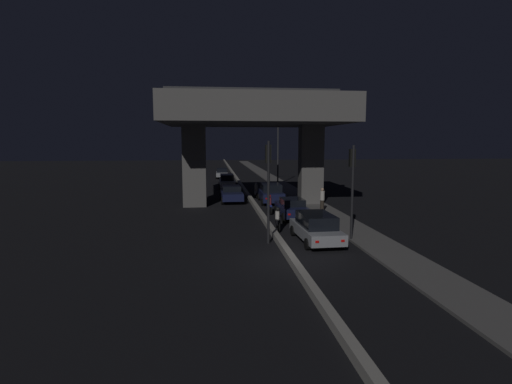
# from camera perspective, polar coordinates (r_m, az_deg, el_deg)

# --- Properties ---
(ground_plane) EXTENTS (200.00, 200.00, 0.00)m
(ground_plane) POSITION_cam_1_polar(r_m,az_deg,el_deg) (18.57, 4.90, -9.69)
(ground_plane) COLOR black
(median_divider) EXTENTS (0.33, 126.00, 0.33)m
(median_divider) POSITION_cam_1_polar(r_m,az_deg,el_deg) (52.79, -2.49, 1.53)
(median_divider) COLOR gray
(median_divider) RESTS_ON ground_plane
(sidewalk_right) EXTENTS (2.28, 126.00, 0.12)m
(sidewalk_right) POSITION_cam_1_polar(r_m,az_deg,el_deg) (46.52, 4.30, 0.62)
(sidewalk_right) COLOR #5B5956
(sidewalk_right) RESTS_ON ground_plane
(elevated_overpass) EXTENTS (14.61, 12.14, 9.80)m
(elevated_overpass) POSITION_cam_1_polar(r_m,az_deg,el_deg) (33.77, -0.36, 10.72)
(elevated_overpass) COLOR #5B5956
(elevated_overpass) RESTS_ON ground_plane
(traffic_light_left_of_median) EXTENTS (0.30, 0.49, 5.43)m
(traffic_light_left_of_median) POSITION_cam_1_polar(r_m,az_deg,el_deg) (20.94, 1.77, 2.55)
(traffic_light_left_of_median) COLOR black
(traffic_light_left_of_median) RESTS_ON ground_plane
(traffic_light_right_of_median) EXTENTS (0.30, 0.49, 5.20)m
(traffic_light_right_of_median) POSITION_cam_1_polar(r_m,az_deg,el_deg) (22.06, 13.58, 2.20)
(traffic_light_right_of_median) COLOR black
(traffic_light_right_of_median) RESTS_ON ground_plane
(street_lamp) EXTENTS (2.85, 0.32, 8.24)m
(street_lamp) POSITION_cam_1_polar(r_m,az_deg,el_deg) (49.69, 2.69, 6.66)
(street_lamp) COLOR #2D2D30
(street_lamp) RESTS_ON ground_plane
(car_silver_lead) EXTENTS (2.12, 4.74, 1.55)m
(car_silver_lead) POSITION_cam_1_polar(r_m,az_deg,el_deg) (21.83, 8.57, -4.99)
(car_silver_lead) COLOR gray
(car_silver_lead) RESTS_ON ground_plane
(car_dark_blue_second) EXTENTS (1.89, 4.26, 1.46)m
(car_dark_blue_second) POSITION_cam_1_polar(r_m,az_deg,el_deg) (28.13, 5.11, -2.27)
(car_dark_blue_second) COLOR #141938
(car_dark_blue_second) RESTS_ON ground_plane
(car_dark_blue_third) EXTENTS (2.07, 4.72, 1.70)m
(car_dark_blue_third) POSITION_cam_1_polar(r_m,az_deg,el_deg) (35.36, 2.13, -0.12)
(car_dark_blue_third) COLOR #141938
(car_dark_blue_third) RESTS_ON ground_plane
(car_dark_blue_lead_oncoming) EXTENTS (2.05, 4.51, 1.43)m
(car_dark_blue_lead_oncoming) POSITION_cam_1_polar(r_m,az_deg,el_deg) (35.92, -3.53, -0.21)
(car_dark_blue_lead_oncoming) COLOR #141938
(car_dark_blue_lead_oncoming) RESTS_ON ground_plane
(car_white_second_oncoming) EXTENTS (1.85, 4.50, 1.66)m
(car_white_second_oncoming) POSITION_cam_1_polar(r_m,az_deg,el_deg) (46.03, -4.18, 1.55)
(car_white_second_oncoming) COLOR silver
(car_white_second_oncoming) RESTS_ON ground_plane
(car_silver_third_oncoming) EXTENTS (1.90, 4.19, 1.44)m
(car_silver_third_oncoming) POSITION_cam_1_polar(r_m,az_deg,el_deg) (59.52, -4.90, 2.71)
(car_silver_third_oncoming) COLOR gray
(car_silver_third_oncoming) RESTS_ON ground_plane
(motorcycle_black_filtering_near) EXTENTS (0.34, 1.87, 1.41)m
(motorcycle_black_filtering_near) POSITION_cam_1_polar(r_m,az_deg,el_deg) (24.48, 3.14, -4.07)
(motorcycle_black_filtering_near) COLOR black
(motorcycle_black_filtering_near) RESTS_ON ground_plane
(motorcycle_blue_filtering_mid) EXTENTS (0.33, 1.92, 1.43)m
(motorcycle_blue_filtering_mid) POSITION_cam_1_polar(r_m,az_deg,el_deg) (30.14, 1.93, -1.92)
(motorcycle_blue_filtering_mid) COLOR black
(motorcycle_blue_filtering_mid) RESTS_ON ground_plane
(motorcycle_white_filtering_far) EXTENTS (0.33, 1.89, 1.45)m
(motorcycle_white_filtering_far) POSITION_cam_1_polar(r_m,az_deg,el_deg) (38.57, 0.00, 0.11)
(motorcycle_white_filtering_far) COLOR black
(motorcycle_white_filtering_far) RESTS_ON ground_plane
(pedestrian_on_sidewalk) EXTENTS (0.34, 0.34, 1.80)m
(pedestrian_on_sidewalk) POSITION_cam_1_polar(r_m,az_deg,el_deg) (30.66, 9.44, -1.06)
(pedestrian_on_sidewalk) COLOR #2D261E
(pedestrian_on_sidewalk) RESTS_ON sidewalk_right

